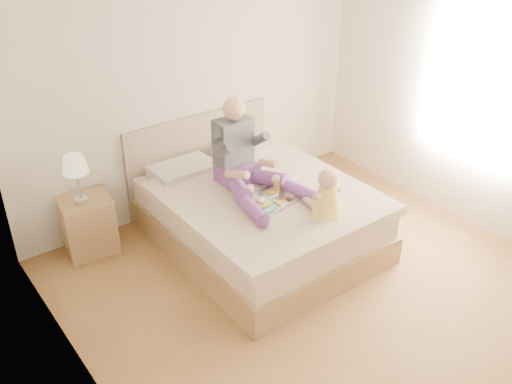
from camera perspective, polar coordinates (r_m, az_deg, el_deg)
room at (r=4.29m, az=9.38°, el=5.99°), size 4.02×4.22×2.71m
bed at (r=5.51m, az=-0.13°, el=-1.96°), size 1.70×2.18×1.00m
nightstand at (r=5.61m, az=-16.41°, el=-3.17°), size 0.51×0.47×0.56m
lamp at (r=5.27m, az=-17.65°, el=2.39°), size 0.23×0.23×0.47m
adult at (r=5.24m, az=-1.12°, el=3.06°), size 0.72×1.01×0.85m
tray at (r=5.06m, az=1.18°, el=-0.78°), size 0.52×0.44×0.13m
baby at (r=4.87m, az=7.04°, el=-0.39°), size 0.29×0.38×0.43m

